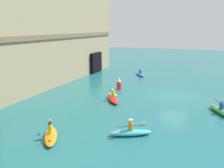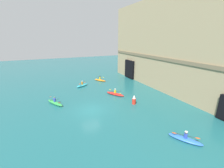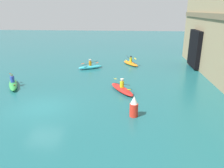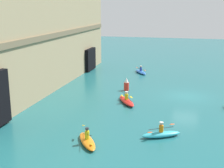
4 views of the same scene
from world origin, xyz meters
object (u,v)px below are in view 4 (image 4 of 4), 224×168
Objects in this scene: marker_buoy at (126,85)px; kayak_orange at (87,141)px; kayak_red at (126,101)px; kayak_blue at (141,72)px; kayak_cyan at (161,134)px.

kayak_orange is at bearing -179.09° from marker_buoy.
kayak_blue is (13.81, 0.84, -0.03)m from kayak_red.
marker_buoy reaches higher than kayak_red.
marker_buoy is at bearing 148.57° from kayak_orange.
kayak_orange is 9.61m from kayak_red.
kayak_blue is (23.39, 0.12, -0.01)m from kayak_orange.
kayak_blue is at bearing -0.66° from marker_buoy.
kayak_red is at bearing 143.32° from kayak_orange.
kayak_orange is 2.12× the size of marker_buoy.
marker_buoy reaches higher than kayak_cyan.
kayak_cyan is at bearing 162.54° from kayak_blue.
kayak_orange reaches higher than kayak_blue.
kayak_cyan is at bearing 178.24° from kayak_red.
marker_buoy is at bearing -94.68° from kayak_cyan.
kayak_orange is 14.12m from marker_buoy.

